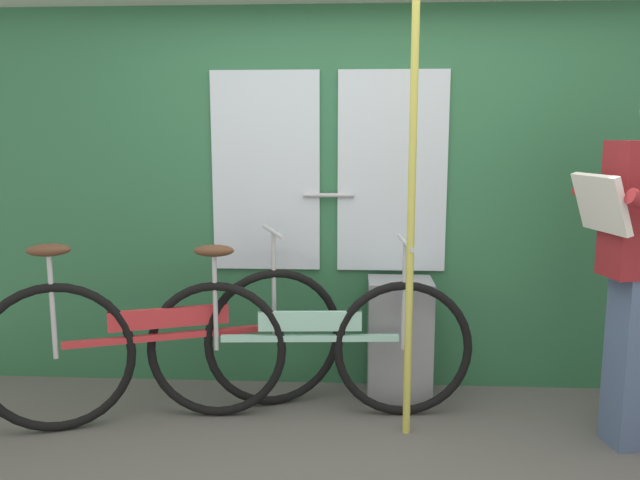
# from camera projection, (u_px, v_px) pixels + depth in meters

# --- Properties ---
(train_door_wall) EXTENTS (4.90, 0.28, 2.16)m
(train_door_wall) POSITION_uv_depth(u_px,v_px,m) (363.00, 189.00, 3.54)
(train_door_wall) COLOR #2D6B42
(train_door_wall) RESTS_ON ground_plane
(bicycle_near_door) EXTENTS (1.73, 0.73, 0.95)m
(bicycle_near_door) POSITION_uv_depth(u_px,v_px,m) (169.00, 343.00, 3.19)
(bicycle_near_door) COLOR black
(bicycle_near_door) RESTS_ON ground_plane
(bicycle_leaning_behind) EXTENTS (1.66, 0.44, 0.92)m
(bicycle_leaning_behind) POSITION_uv_depth(u_px,v_px,m) (308.00, 345.00, 3.21)
(bicycle_leaning_behind) COLOR black
(bicycle_leaning_behind) RESTS_ON ground_plane
(trash_bin_by_wall) EXTENTS (0.34, 0.28, 0.66)m
(trash_bin_by_wall) POSITION_uv_depth(u_px,v_px,m) (399.00, 339.00, 3.45)
(trash_bin_by_wall) COLOR gray
(trash_bin_by_wall) RESTS_ON ground_plane
(handrail_pole) EXTENTS (0.04, 0.04, 2.12)m
(handrail_pole) POSITION_uv_depth(u_px,v_px,m) (411.00, 216.00, 2.91)
(handrail_pole) COLOR #C6C14C
(handrail_pole) RESTS_ON ground_plane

